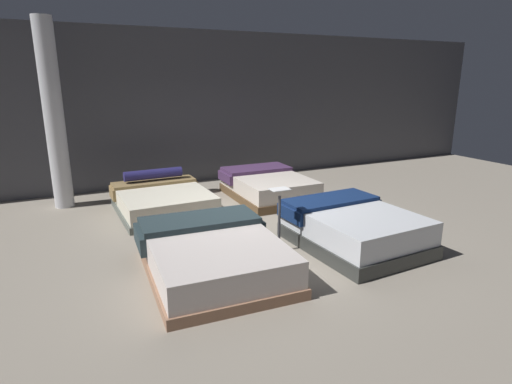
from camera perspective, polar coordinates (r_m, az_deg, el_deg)
ground_plane at (r=7.05m, az=-1.23°, el=-4.93°), size 18.00×18.00×0.02m
showroom_back_wall at (r=9.95m, az=-9.81°, el=11.19°), size 18.00×0.06×3.50m
bed_0 at (r=5.42m, az=-5.92°, el=-8.48°), size 1.79×2.21×0.55m
bed_1 at (r=6.36m, az=13.22°, el=-4.86°), size 1.63×1.98×0.60m
bed_2 at (r=7.99m, az=-12.64°, el=-1.09°), size 1.69×1.96×0.69m
bed_3 at (r=8.72m, az=1.65°, el=0.83°), size 1.54×2.06×0.54m
price_sign at (r=5.98m, az=3.19°, el=-4.96°), size 0.28×0.24×0.94m
support_pillar at (r=8.69m, az=-25.97°, el=9.33°), size 0.36×0.36×3.50m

